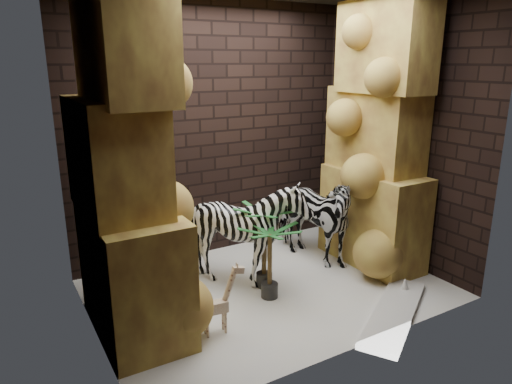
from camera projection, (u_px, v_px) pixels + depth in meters
floor at (269, 289)px, 4.88m from camera, size 3.50×3.50×0.00m
wall_back at (214, 132)px, 5.50m from camera, size 3.50×0.00×3.50m
wall_front at (360, 175)px, 3.43m from camera, size 3.50×0.00×3.50m
wall_left at (80, 169)px, 3.61m from camera, size 0.00×3.00×3.00m
wall_right at (399, 134)px, 5.32m from camera, size 0.00×3.00×3.00m
rock_pillar_left at (125, 164)px, 3.78m from camera, size 0.68×1.30×3.00m
rock_pillar_right at (378, 136)px, 5.16m from camera, size 0.58×1.25×3.00m
zebra_right at (311, 210)px, 5.40m from camera, size 0.78×1.17×1.27m
zebra_left at (248, 237)px, 4.86m from camera, size 0.98×1.20×1.06m
giraffe_toy at (215, 300)px, 4.00m from camera, size 0.34×0.14×0.65m
palm_front at (264, 247)px, 4.81m from camera, size 0.36×0.36×0.90m
palm_back at (270, 262)px, 4.60m from camera, size 0.36×0.36×0.78m
surfboard at (394, 313)px, 4.36m from camera, size 1.38×1.03×0.05m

